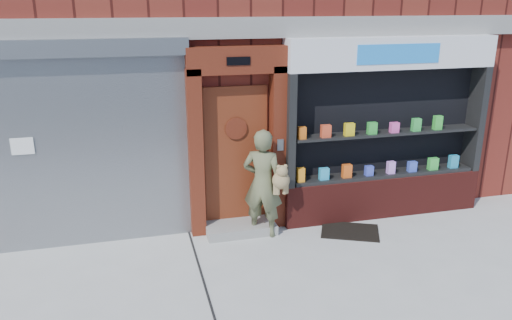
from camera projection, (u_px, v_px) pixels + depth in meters
name	position (u px, v px, depth m)	size (l,w,h in m)	color
ground	(324.00, 281.00, 6.58)	(80.00, 80.00, 0.00)	#9E9E99
shutter_bay	(82.00, 133.00, 7.12)	(3.10, 0.30, 3.04)	gray
red_door_bay	(237.00, 142.00, 7.67)	(1.52, 0.58, 2.90)	#4F190D
pharmacy_bay	(385.00, 137.00, 8.26)	(3.50, 0.41, 3.00)	#561814
woman	(264.00, 183.00, 7.64)	(0.75, 0.67, 1.71)	#595D3D
doormat	(350.00, 231.00, 7.97)	(0.90, 0.63, 0.02)	black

